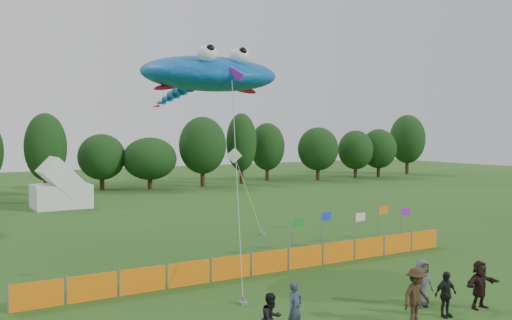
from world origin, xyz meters
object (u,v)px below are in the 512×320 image
spectator_a (295,308)px  spectator_d (446,294)px  spectator_c (417,296)px  spectator_f (480,285)px  spectator_b (272,319)px  spectator_e (422,283)px  stingray_kite (206,75)px  tent_right (61,188)px  barrier_fence (270,262)px

spectator_a → spectator_d: bearing=-30.6°
spectator_c → spectator_f: bearing=-5.8°
spectator_b → spectator_d: bearing=-22.0°
spectator_c → spectator_e: (1.62, 1.24, -0.08)m
spectator_c → spectator_f: (3.22, -0.02, -0.08)m
spectator_d → spectator_f: size_ratio=0.91×
spectator_d → spectator_a: bearing=172.0°
spectator_a → spectator_c: 4.22m
spectator_a → spectator_c: spectator_c is taller
spectator_f → stingray_kite: bearing=112.3°
tent_right → barrier_fence: 27.47m
spectator_e → barrier_fence: bearing=115.0°
spectator_b → stingray_kite: size_ratio=0.10×
spectator_d → stingray_kite: size_ratio=0.09×
spectator_d → spectator_f: bearing=5.6°
spectator_d → stingray_kite: stingray_kite is taller
barrier_fence → stingray_kite: 9.87m
tent_right → barrier_fence: size_ratio=0.21×
tent_right → spectator_f: size_ratio=2.61×
spectator_e → tent_right: bearing=106.9°
stingray_kite → spectator_e: bearing=-75.3°
spectator_d → stingray_kite: bearing=108.1°
tent_right → spectator_f: 36.20m
spectator_d → barrier_fence: bearing=108.6°
spectator_b → tent_right: bearing=73.2°
spectator_a → spectator_f: spectator_f is taller
tent_right → barrier_fence: bearing=-83.6°
spectator_c → spectator_e: 2.04m
spectator_b → spectator_d: (6.57, -0.91, -0.01)m
stingray_kite → spectator_b: bearing=-107.5°
spectator_a → spectator_b: size_ratio=1.05×
spectator_c → spectator_e: size_ratio=1.09×
spectator_a → spectator_f: 7.35m
tent_right → spectator_c: tent_right is taller
barrier_fence → spectator_c: spectator_c is taller
tent_right → spectator_c: 35.72m
spectator_a → spectator_b: (-1.16, -0.42, -0.04)m
spectator_a → spectator_f: size_ratio=0.97×
tent_right → spectator_a: size_ratio=2.69×
spectator_b → spectator_d: 6.64m
barrier_fence → spectator_e: 7.34m
spectator_f → stingray_kite: stingray_kite is taller
barrier_fence → spectator_a: bearing=-116.9°
spectator_c → spectator_b: bearing=164.8°
spectator_b → spectator_e: 6.80m
tent_right → spectator_f: bearing=-79.2°
barrier_fence → spectator_c: (0.48, -8.26, 0.45)m
tent_right → spectator_f: (6.78, -35.56, -0.75)m
tent_right → stingray_kite: 24.08m
stingray_kite → spectator_f: bearing=-70.1°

